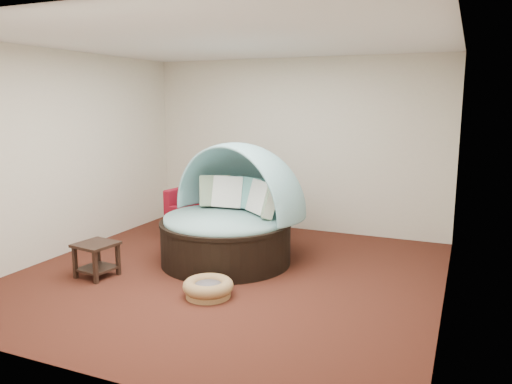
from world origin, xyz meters
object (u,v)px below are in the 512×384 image
at_px(pet_basket, 208,288).
at_px(side_table, 96,255).
at_px(red_armchair, 192,216).
at_px(canopy_daybed, 231,207).

height_order(pet_basket, side_table, side_table).
relative_size(red_armchair, side_table, 1.58).
distance_m(pet_basket, side_table, 1.56).
relative_size(canopy_daybed, red_armchair, 2.80).
distance_m(red_armchair, side_table, 1.96).
distance_m(canopy_daybed, side_table, 1.79).
height_order(canopy_daybed, pet_basket, canopy_daybed).
bearing_deg(red_armchair, pet_basket, -46.94).
bearing_deg(red_armchair, canopy_daybed, -26.67).
bearing_deg(canopy_daybed, red_armchair, 162.13).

